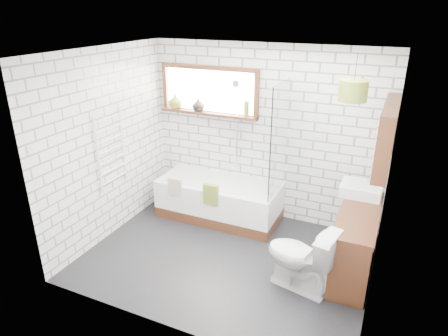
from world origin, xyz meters
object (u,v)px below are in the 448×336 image
at_px(pendant, 353,91).
at_px(toilet, 300,257).
at_px(basin, 361,189).
at_px(vanity, 356,242).
at_px(bathtub, 219,199).

bearing_deg(pendant, toilet, -107.96).
bearing_deg(toilet, basin, 168.71).
distance_m(basin, pendant, 1.31).
height_order(vanity, basin, basin).
relative_size(bathtub, basin, 3.67).
relative_size(bathtub, vanity, 1.31).
xyz_separation_m(bathtub, vanity, (2.01, -0.52, 0.10)).
relative_size(bathtub, pendant, 5.76).
bearing_deg(bathtub, toilet, -36.19).
distance_m(bathtub, pendant, 2.53).
distance_m(bathtub, basin, 2.03).
xyz_separation_m(vanity, basin, (-0.06, 0.50, 0.46)).
bearing_deg(basin, pendant, -125.28).
xyz_separation_m(toilet, pendant, (0.25, 0.78, 1.70)).
height_order(vanity, pendant, pendant).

